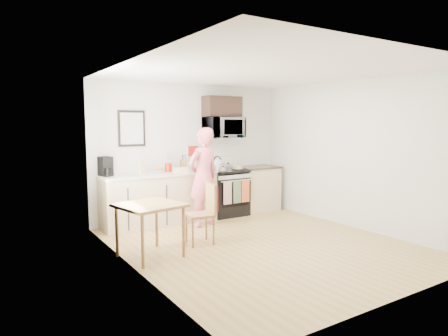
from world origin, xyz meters
TOP-DOWN VIEW (x-y plane):
  - floor at (0.00, 0.00)m, footprint 4.60×4.60m
  - back_wall at (0.00, 2.30)m, footprint 4.00×0.04m
  - front_wall at (0.00, -2.30)m, footprint 4.00×0.04m
  - left_wall at (-2.00, 0.00)m, footprint 0.04×4.60m
  - right_wall at (2.00, 0.00)m, footprint 0.04×4.60m
  - ceiling at (0.00, 0.00)m, footprint 4.00×4.60m
  - window at (-1.96, 0.80)m, footprint 0.06×1.40m
  - cabinet_left at (-0.80, 2.00)m, footprint 2.10×0.60m
  - countertop_left at (-0.80, 2.00)m, footprint 2.14×0.64m
  - cabinet_right at (1.43, 2.00)m, footprint 0.84×0.60m
  - countertop_right at (1.43, 2.00)m, footprint 0.88×0.64m
  - range at (0.63, 1.98)m, footprint 0.76×0.70m
  - microwave at (0.63, 2.08)m, footprint 0.76×0.51m
  - upper_cabinet at (0.63, 2.12)m, footprint 0.76×0.35m
  - wall_art at (-1.20, 2.28)m, footprint 0.50×0.04m
  - wall_trivet at (0.05, 2.28)m, footprint 0.20×0.02m
  - person at (-0.19, 1.45)m, footprint 0.72×0.54m
  - dining_table at (-1.65, 0.38)m, footprint 0.81×0.81m
  - chair at (-0.64, 0.52)m, footprint 0.49×0.45m
  - knife_block at (-0.25, 2.12)m, footprint 0.11×0.15m
  - utensil_crock at (-0.56, 2.13)m, footprint 0.13×0.13m
  - fruit_bowl at (-0.75, 2.14)m, footprint 0.23×0.23m
  - milk_carton at (-1.15, 1.99)m, footprint 0.12×0.12m
  - coffee_maker at (-1.73, 2.13)m, footprint 0.22×0.30m
  - bread_bag at (-0.44, 1.86)m, footprint 0.30×0.19m
  - cake at (0.84, 1.86)m, footprint 0.25×0.25m
  - kettle at (0.51, 2.12)m, footprint 0.21×0.21m
  - pot at (0.40, 1.82)m, footprint 0.23×0.38m

SIDE VIEW (x-z plane):
  - floor at x=0.00m, z-range 0.00..0.00m
  - range at x=0.63m, z-range -0.14..1.02m
  - cabinet_left at x=-0.80m, z-range 0.00..0.90m
  - cabinet_right at x=1.43m, z-range 0.00..0.90m
  - chair at x=-0.64m, z-range 0.13..1.06m
  - dining_table at x=-1.65m, z-range 0.29..1.03m
  - person at x=-0.19m, z-range 0.00..1.77m
  - countertop_left at x=-0.80m, z-range 0.90..0.94m
  - countertop_right at x=1.43m, z-range 0.90..0.94m
  - cake at x=0.84m, z-range 0.92..1.01m
  - fruit_bowl at x=-0.75m, z-range 0.93..1.02m
  - pot at x=0.40m, z-range 0.93..1.04m
  - bread_bag at x=-0.44m, z-range 0.94..1.04m
  - kettle at x=0.51m, z-range 0.91..1.17m
  - knife_block at x=-0.25m, z-range 0.94..1.15m
  - milk_carton at x=-1.15m, z-range 0.94..1.19m
  - utensil_crock at x=-0.56m, z-range 0.90..1.28m
  - coffee_maker at x=-1.73m, z-range 0.93..1.26m
  - back_wall at x=0.00m, z-range 0.00..2.60m
  - front_wall at x=0.00m, z-range 0.00..2.60m
  - left_wall at x=-2.00m, z-range 0.00..2.60m
  - right_wall at x=2.00m, z-range 0.00..2.60m
  - wall_trivet at x=0.05m, z-range 1.20..1.40m
  - window at x=-1.96m, z-range 0.80..2.30m
  - wall_art at x=-1.20m, z-range 1.43..2.08m
  - microwave at x=0.63m, z-range 1.55..1.97m
  - upper_cabinet at x=0.63m, z-range 1.98..2.38m
  - ceiling at x=0.00m, z-range 2.58..2.62m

